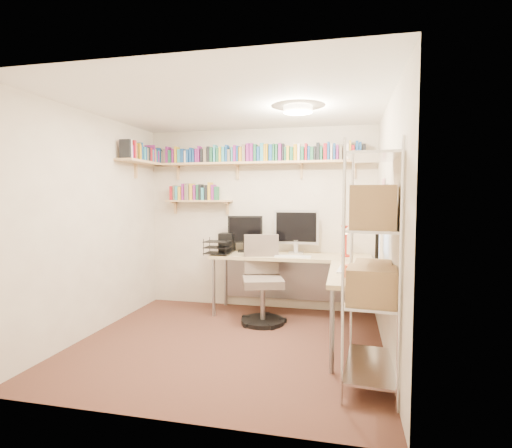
# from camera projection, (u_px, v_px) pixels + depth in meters

# --- Properties ---
(ground) EXTENTS (3.20, 3.20, 0.00)m
(ground) POSITION_uv_depth(u_px,v_px,m) (229.00, 344.00, 4.25)
(ground) COLOR #4C2920
(ground) RESTS_ON ground
(room_shell) EXTENTS (3.24, 3.04, 2.52)m
(room_shell) POSITION_uv_depth(u_px,v_px,m) (228.00, 198.00, 4.14)
(room_shell) COLOR #C1B19D
(room_shell) RESTS_ON ground
(wall_shelves) EXTENTS (3.12, 1.09, 0.80)m
(wall_shelves) POSITION_uv_depth(u_px,v_px,m) (225.00, 163.00, 5.46)
(wall_shelves) COLOR tan
(wall_shelves) RESTS_ON ground
(corner_desk) EXTENTS (2.29, 2.03, 1.38)m
(corner_desk) POSITION_uv_depth(u_px,v_px,m) (296.00, 259.00, 4.95)
(corner_desk) COLOR tan
(corner_desk) RESTS_ON ground
(office_chair) EXTENTS (0.60, 0.61, 1.08)m
(office_chair) POSITION_uv_depth(u_px,v_px,m) (262.00, 286.00, 4.96)
(office_chair) COLOR black
(office_chair) RESTS_ON ground
(wire_rack) EXTENTS (0.49, 0.89, 1.99)m
(wire_rack) POSITION_uv_depth(u_px,v_px,m) (373.00, 249.00, 3.25)
(wire_rack) COLOR silver
(wire_rack) RESTS_ON ground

